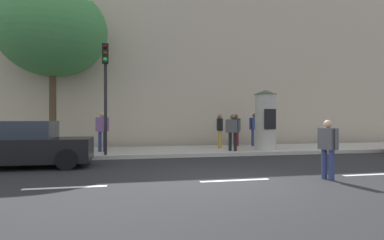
{
  "coord_description": "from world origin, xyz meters",
  "views": [
    {
      "loc": [
        -2.81,
        -7.74,
        1.53
      ],
      "look_at": [
        -0.66,
        2.0,
        1.51
      ],
      "focal_mm": 30.64,
      "sensor_mm": 36.0,
      "label": 1
    }
  ],
  "objects": [
    {
      "name": "street_tree",
      "position": [
        -5.75,
        7.95,
        5.48
      ],
      "size": [
        4.8,
        4.8,
        7.38
      ],
      "color": "#4C3826",
      "rests_on": "sidewalk_curb"
    },
    {
      "name": "ground_plane",
      "position": [
        0.0,
        0.0,
        0.0
      ],
      "size": [
        80.0,
        80.0,
        0.0
      ],
      "primitive_type": "plane",
      "color": "#232326"
    },
    {
      "name": "building_backdrop",
      "position": [
        0.0,
        12.0,
        4.59
      ],
      "size": [
        36.0,
        5.0,
        9.18
      ],
      "primitive_type": "cube",
      "color": "#B7A893",
      "rests_on": "ground_plane"
    },
    {
      "name": "pedestrian_tallest",
      "position": [
        1.98,
        5.75,
        1.09
      ],
      "size": [
        0.53,
        0.49,
        1.59
      ],
      "color": "black",
      "rests_on": "sidewalk_curb"
    },
    {
      "name": "parked_car_silver",
      "position": [
        -5.9,
        3.52,
        0.71
      ],
      "size": [
        4.26,
        1.94,
        1.47
      ],
      "color": "black",
      "rests_on": "ground_plane"
    },
    {
      "name": "traffic_light",
      "position": [
        -3.35,
        5.24,
        3.02
      ],
      "size": [
        0.24,
        0.45,
        4.26
      ],
      "color": "black",
      "rests_on": "sidewalk_curb"
    },
    {
      "name": "lane_markings",
      "position": [
        0.0,
        0.0,
        0.0
      ],
      "size": [
        25.8,
        0.16,
        0.01
      ],
      "color": "silver",
      "rests_on": "ground_plane"
    },
    {
      "name": "sidewalk_curb",
      "position": [
        0.0,
        7.0,
        0.07
      ],
      "size": [
        36.0,
        4.0,
        0.15
      ],
      "primitive_type": "cube",
      "color": "#B2ADA3",
      "rests_on": "ground_plane"
    },
    {
      "name": "pedestrian_in_light_jacket",
      "position": [
        2.34,
        -0.4,
        0.88
      ],
      "size": [
        0.32,
        0.63,
        1.51
      ],
      "color": "navy",
      "rests_on": "ground_plane"
    },
    {
      "name": "pedestrian_with_bag",
      "position": [
        3.99,
        8.05,
        1.15
      ],
      "size": [
        0.62,
        0.33,
        1.69
      ],
      "color": "navy",
      "rests_on": "sidewalk_curb"
    },
    {
      "name": "pedestrian_in_red_top",
      "position": [
        -3.54,
        6.68,
        1.15
      ],
      "size": [
        0.57,
        0.4,
        1.7
      ],
      "color": "navy",
      "rests_on": "sidewalk_curb"
    },
    {
      "name": "poster_column",
      "position": [
        3.68,
        6.1,
        1.53
      ],
      "size": [
        1.03,
        1.03,
        2.71
      ],
      "color": "#B2ADA3",
      "rests_on": "sidewalk_curb"
    },
    {
      "name": "pedestrian_in_dark_shirt",
      "position": [
        1.86,
        7.26,
        1.12
      ],
      "size": [
        0.31,
        0.64,
        1.65
      ],
      "color": "#B78C33",
      "rests_on": "sidewalk_curb"
    },
    {
      "name": "pedestrian_with_backpack",
      "position": [
        3.0,
        8.11,
        1.1
      ],
      "size": [
        0.52,
        0.38,
        1.64
      ],
      "color": "maroon",
      "rests_on": "sidewalk_curb"
    }
  ]
}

